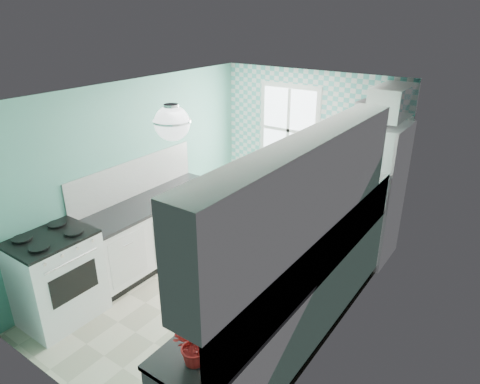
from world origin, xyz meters
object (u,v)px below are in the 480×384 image
Objects in this scene: ceiling_light at (172,123)px; fruit_bowl at (226,331)px; fridge at (366,191)px; sink at (337,230)px; stove at (57,276)px; microwave at (376,112)px; potted_plant at (196,346)px.

ceiling_light is 1.16× the size of fruit_bowl.
sink is at bearing -87.48° from fridge.
stove is at bearing -126.21° from fridge.
fridge is 4.10× the size of microwave.
fruit_bowl is at bearing 93.91° from microwave.
potted_plant reaches higher than stove.
stove is at bearing -147.17° from ceiling_light.
stove is 3.23× the size of potted_plant.
ceiling_light is at bearing 69.37° from microwave.
microwave is (0.00, 0.00, 1.11)m from fridge.
microwave is at bearing 91.38° from potted_plant.
ceiling_light is at bearing -114.94° from fridge.
fruit_bowl is (1.20, -0.77, -1.35)m from ceiling_light.
fridge reaches higher than stove.
ceiling_light is 2.05m from potted_plant.
fruit_bowl is (0.09, -3.38, 0.00)m from fridge.
fridge reaches higher than potted_plant.
stove is at bearing -139.33° from sink.
ceiling_light reaches higher than sink.
sink is at bearing 49.23° from ceiling_light.
ceiling_light is 0.34× the size of stove.
sink reaches higher than stove.
sink is 1.65× the size of potted_plant.
sink reaches higher than potted_plant.
potted_plant is (1.20, -1.13, -1.22)m from ceiling_light.
fridge is (1.11, 2.61, -1.35)m from ceiling_light.
potted_plant is (-0.00, -2.53, 0.17)m from sink.
ceiling_light is 0.66× the size of sink.
microwave is (-0.09, 3.38, 1.11)m from fruit_bowl.
microwave is at bearing 51.33° from fridge.
sink is at bearing 89.90° from potted_plant.
stove is at bearing -179.83° from fruit_bowl.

